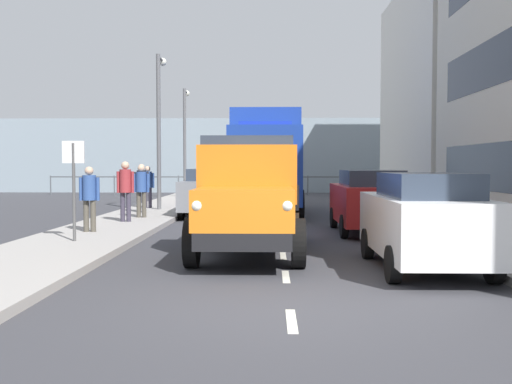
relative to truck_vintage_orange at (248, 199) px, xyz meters
name	(u,v)px	position (x,y,z in m)	size (l,w,h in m)	color
ground_plane	(279,225)	(-0.72, -6.27, -1.18)	(80.00, 80.00, 0.00)	#38383D
sidewalk_left	(434,223)	(-5.46, -6.27, -1.10)	(2.67, 38.05, 0.15)	#9E9993
sidewalk_right	(126,223)	(4.02, -6.27, -1.10)	(2.67, 38.05, 0.15)	#9E9993
road_centreline_markings	(279,225)	(-0.72, -6.38, -1.17)	(0.12, 34.75, 0.01)	silver
building_far_block	(486,95)	(-10.87, -17.29, 4.07)	(8.16, 11.10, 10.50)	silver
sea_horizon	(275,155)	(-0.72, -28.30, 1.32)	(80.00, 0.80, 5.00)	#84939E
seawall_railing	(275,180)	(-0.72, -24.70, -0.26)	(28.08, 0.08, 1.20)	#4C5156
truck_vintage_orange	(248,199)	(0.00, 0.00, 0.00)	(2.17, 5.64, 2.43)	black
lorry_cargo_blue	(266,159)	(-0.27, -10.60, 0.90)	(2.58, 8.20, 3.87)	#193899
car_white_kerbside_near	(424,220)	(-3.17, 1.46, -0.29)	(1.75, 3.99, 1.72)	white
car_red_kerbside_1	(370,200)	(-3.17, -4.36, -0.28)	(1.87, 4.09, 1.72)	#B21E1E
car_grey_oppositeside_0	(210,192)	(1.74, -9.48, -0.28)	(1.90, 4.39, 1.72)	slate
car_maroon_oppositeside_1	(224,186)	(1.74, -15.49, -0.28)	(1.87, 4.04, 1.72)	maroon
pedestrian_couple_a	(89,194)	(4.18, -3.08, -0.05)	(0.53, 0.34, 1.67)	#4C473D
pedestrian_with_bag	(125,186)	(3.92, -5.81, 0.05)	(0.53, 0.34, 1.82)	#383342
pedestrian_strolling	(141,187)	(3.77, -7.27, -0.02)	(0.53, 0.34, 1.71)	#4C473D
pedestrian_in_dark_coat	(142,184)	(4.21, -9.34, 0.00)	(0.53, 0.34, 1.75)	black
pedestrian_couple_b	(148,183)	(4.44, -11.52, -0.05)	(0.53, 0.34, 1.67)	#383342
lamp_post_promenade	(159,116)	(3.86, -11.00, 2.56)	(0.32, 1.14, 5.96)	#59595B
lamp_post_far	(185,132)	(4.20, -20.19, 2.48)	(0.32, 1.14, 5.82)	#59595B
street_sign	(74,173)	(3.95, -1.22, 0.50)	(0.50, 0.07, 2.25)	#4C4C4C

